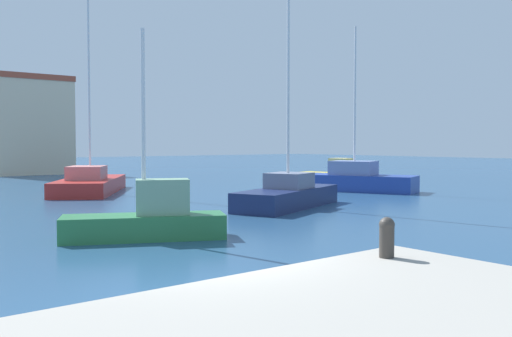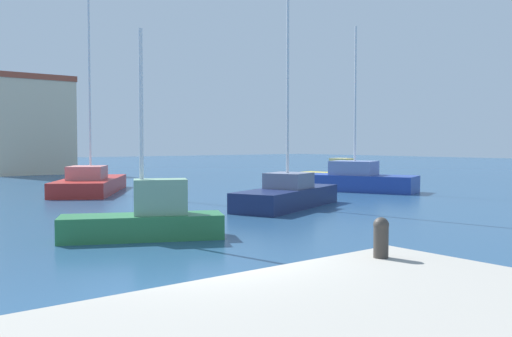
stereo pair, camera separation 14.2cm
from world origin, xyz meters
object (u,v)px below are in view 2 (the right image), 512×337
object	(u,v)px
sailboat_blue_outer_mooring	(354,179)
motorboat_yellow_distant_north	(336,175)
mooring_bollard	(381,236)
sailboat_navy_near_pier	(288,194)
sailboat_green_inner_mooring	(146,219)
sailboat_red_far_left	(90,183)

from	to	relation	value
sailboat_blue_outer_mooring	motorboat_yellow_distant_north	xyz separation A→B (m)	(4.41, 5.68, -0.14)
mooring_bollard	motorboat_yellow_distant_north	size ratio (longest dim) A/B	0.12
mooring_bollard	sailboat_navy_near_pier	world-z (taller)	sailboat_navy_near_pier
mooring_bollard	motorboat_yellow_distant_north	world-z (taller)	motorboat_yellow_distant_north
sailboat_navy_near_pier	sailboat_green_inner_mooring	size ratio (longest dim) A/B	1.60
sailboat_red_far_left	sailboat_navy_near_pier	distance (m)	12.94
sailboat_green_inner_mooring	motorboat_yellow_distant_north	bearing A→B (deg)	30.86
sailboat_navy_near_pier	motorboat_yellow_distant_north	distance (m)	16.07
sailboat_green_inner_mooring	motorboat_yellow_distant_north	distance (m)	25.10
sailboat_red_far_left	sailboat_blue_outer_mooring	distance (m)	15.16
sailboat_red_far_left	sailboat_blue_outer_mooring	size ratio (longest dim) A/B	1.34
sailboat_navy_near_pier	sailboat_blue_outer_mooring	distance (m)	9.38
sailboat_navy_near_pier	sailboat_green_inner_mooring	xyz separation A→B (m)	(-8.55, -3.41, 0.02)
mooring_bollard	sailboat_blue_outer_mooring	distance (m)	23.61
sailboat_green_inner_mooring	sailboat_blue_outer_mooring	world-z (taller)	sailboat_blue_outer_mooring
sailboat_red_far_left	sailboat_blue_outer_mooring	bearing A→B (deg)	-34.32
mooring_bollard	sailboat_green_inner_mooring	distance (m)	8.82
mooring_bollard	sailboat_green_inner_mooring	world-z (taller)	sailboat_green_inner_mooring
sailboat_green_inner_mooring	motorboat_yellow_distant_north	world-z (taller)	sailboat_green_inner_mooring
mooring_bollard	sailboat_navy_near_pier	size ratio (longest dim) A/B	0.07
sailboat_navy_near_pier	motorboat_yellow_distant_north	xyz separation A→B (m)	(13.00, 9.46, -0.04)
mooring_bollard	sailboat_navy_near_pier	xyz separation A→B (m)	(8.79, 12.20, -0.70)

